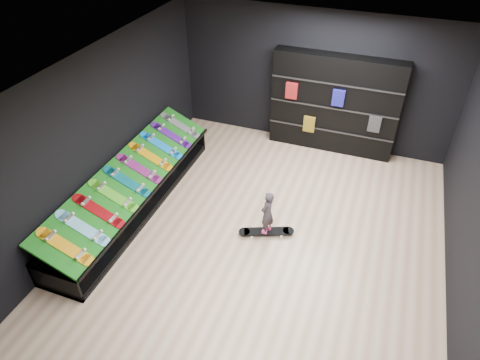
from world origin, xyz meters
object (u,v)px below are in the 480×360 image
(back_shelving, at_px, (334,105))
(floor_skateboard, at_px, (266,232))
(display_rack, at_px, (134,195))
(child, at_px, (267,220))

(back_shelving, height_order, floor_skateboard, back_shelving)
(display_rack, height_order, child, child)
(back_shelving, distance_m, floor_skateboard, 3.42)
(floor_skateboard, height_order, child, child)
(display_rack, relative_size, floor_skateboard, 4.59)
(floor_skateboard, bearing_deg, display_rack, 160.21)
(display_rack, xyz_separation_m, child, (2.58, 0.10, 0.09))
(back_shelving, xyz_separation_m, child, (-0.48, -3.22, -0.74))
(floor_skateboard, bearing_deg, back_shelving, 59.50)
(display_rack, height_order, floor_skateboard, display_rack)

